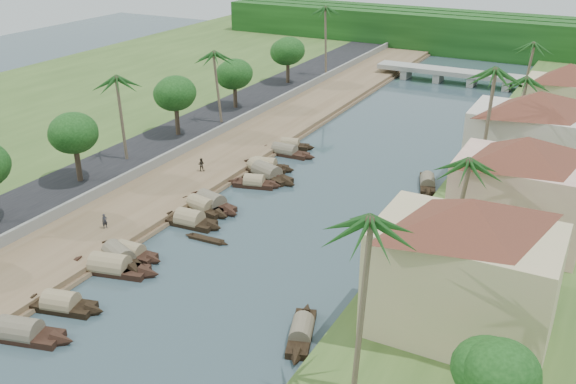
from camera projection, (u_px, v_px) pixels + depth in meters
The scene contains 46 objects.
ground at pixel (242, 267), 55.56m from camera, with size 220.00×220.00×0.00m, color #33464C.
left_bank at pixel (216, 159), 78.39m from camera, with size 10.00×180.00×0.80m, color brown.
right_bank at pixel (512, 216), 63.40m from camera, with size 16.00×180.00×1.20m, color #375421.
road at pixel (161, 146), 81.89m from camera, with size 8.00×180.00×1.40m, color black.
retaining_wall at pixel (188, 146), 79.80m from camera, with size 0.40×180.00×1.10m, color gray.
far_left_fill at pixel (15, 117), 93.20m from camera, with size 45.00×220.00×1.35m, color #375421.
treeline at pixel (491, 35), 134.81m from camera, with size 120.00×14.00×8.00m.
bridge at pixel (456, 74), 113.09m from camera, with size 28.00×4.00×2.40m.
building_near at pixel (464, 266), 43.26m from camera, with size 14.85×14.85×10.20m.
building_mid at pixel (520, 188), 55.88m from camera, with size 14.11×14.11×9.70m.
building_far at pixel (533, 137), 67.52m from camera, with size 15.59×15.59×10.20m.
building_distant at pixel (565, 98), 83.47m from camera, with size 12.62×12.62×9.20m.
sampan_0 at pixel (20, 333), 46.33m from camera, with size 9.06×4.03×2.33m.
sampan_1 at pixel (61, 304), 49.62m from camera, with size 7.71×3.49×2.24m.
sampan_2 at pixel (110, 267), 54.78m from camera, with size 9.61×4.05×2.45m.
sampan_3 at pixel (119, 257), 56.40m from camera, with size 8.54×4.96×2.29m.
sampan_4 at pixel (130, 253), 57.11m from camera, with size 6.95×1.84×2.00m.
sampan_5 at pixel (190, 221), 62.89m from camera, with size 7.51×2.35×2.36m.
sampan_6 at pixel (211, 203), 66.66m from camera, with size 8.42×3.88×2.43m.
sampan_7 at pixel (201, 206), 65.93m from camera, with size 8.03×3.10×2.11m.
sampan_8 at pixel (254, 183), 71.56m from camera, with size 6.60×3.17×2.02m.
sampan_9 at pixel (267, 173), 74.15m from camera, with size 9.74×4.83×2.41m.
sampan_10 at pixel (260, 169), 75.34m from camera, with size 8.24×4.43×2.24m.
sampan_11 at pixel (265, 166), 76.18m from camera, with size 7.75×3.05×2.18m.
sampan_12 at pixel (285, 152), 80.76m from camera, with size 8.83×1.88×2.11m.
sampan_13 at pixel (290, 145), 83.00m from camera, with size 6.90×3.05×1.90m.
sampan_14 at pixel (301, 332), 46.42m from camera, with size 3.81×7.75×1.91m.
sampan_15 at pixel (389, 235), 60.15m from camera, with size 3.93×8.14×2.16m.
sampan_16 at pixel (427, 183), 71.59m from camera, with size 3.75×7.77×1.92m.
canoe_1 at pixel (206, 239), 60.02m from camera, with size 4.82×1.00×0.77m.
canoe_2 at pixel (246, 178), 73.58m from camera, with size 4.82×2.97×0.73m.
palm_0 at pixel (364, 223), 35.12m from camera, with size 3.20×3.20×13.38m.
palm_1 at pixel (462, 162), 51.11m from camera, with size 3.20×3.20×10.50m.
palm_2 at pixel (493, 73), 61.56m from camera, with size 3.20×3.20×14.70m.
palm_3 at pixel (524, 80), 74.66m from camera, with size 3.20×3.20×10.73m.
palm_5 at pixel (118, 80), 71.91m from camera, with size 3.20×3.20×11.26m.
palm_6 at pixel (217, 55), 84.98m from camera, with size 3.20×3.20×11.07m.
palm_7 at pixel (530, 45), 88.10m from camera, with size 3.20×3.20×11.87m.
palm_8 at pixel (327, 9), 109.00m from camera, with size 3.20×3.20×13.19m.
tree_2 at pixel (74, 134), 67.54m from camera, with size 5.14×5.14×7.54m.
tree_3 at pixel (175, 94), 81.76m from camera, with size 5.23×5.23×7.63m.
tree_4 at pixel (234, 75), 93.38m from camera, with size 5.13×5.13×7.07m.
tree_5 at pixel (288, 52), 106.76m from camera, with size 5.36×5.36×7.50m.
tree_7 at pixel (496, 372), 34.26m from camera, with size 4.10×4.10×6.40m.
person_near at pixel (105, 221), 60.35m from camera, with size 0.53×0.35×1.45m, color #26272E.
person_far at pixel (201, 165), 73.54m from camera, with size 0.75×0.59×1.55m, color #2E2820.
Camera 1 is at (25.94, -40.74, 28.51)m, focal length 40.00 mm.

